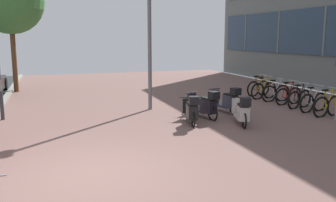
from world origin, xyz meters
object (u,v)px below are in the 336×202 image
(bicycle_rack_01, at_px, (313,102))
(street_tree, at_px, (10,1))
(bollard_far, at_px, (2,105))
(bicycle_rack_03, at_px, (288,96))
(bicycle_rack_00, at_px, (328,106))
(scooter_far, at_px, (191,110))
(bicycle_rack_04, at_px, (276,93))
(bicycle_rack_06, at_px, (258,88))
(scooter_extra, at_px, (227,101))
(scooter_mid, at_px, (242,111))
(lamp_post, at_px, (149,17))
(bicycle_rack_05, at_px, (264,90))
(bicycle_rack_02, at_px, (299,99))
(scooter_near, at_px, (205,105))

(bicycle_rack_01, bearing_deg, street_tree, 140.76)
(bollard_far, bearing_deg, bicycle_rack_03, -3.70)
(bicycle_rack_00, distance_m, scooter_far, 4.82)
(bicycle_rack_01, relative_size, bicycle_rack_04, 1.03)
(bicycle_rack_00, distance_m, bicycle_rack_06, 4.49)
(bicycle_rack_01, bearing_deg, scooter_extra, 164.58)
(scooter_mid, height_order, lamp_post, lamp_post)
(bicycle_rack_00, distance_m, bicycle_rack_05, 3.74)
(bicycle_rack_05, distance_m, scooter_far, 5.77)
(bicycle_rack_03, height_order, street_tree, street_tree)
(bicycle_rack_01, distance_m, scooter_mid, 3.56)
(scooter_extra, distance_m, lamp_post, 4.05)
(bicycle_rack_03, xyz_separation_m, street_tree, (-10.55, 7.07, 3.98))
(scooter_mid, bearing_deg, lamp_post, 121.65)
(bicycle_rack_00, relative_size, bicycle_rack_06, 1.02)
(scooter_far, bearing_deg, bicycle_rack_02, 12.32)
(bicycle_rack_05, relative_size, bicycle_rack_06, 1.06)
(scooter_extra, bearing_deg, bicycle_rack_02, -1.54)
(scooter_far, distance_m, lamp_post, 3.95)
(scooter_far, xyz_separation_m, bollard_far, (-5.60, 2.48, 0.04))
(bicycle_rack_05, distance_m, lamp_post, 6.13)
(bicycle_rack_00, relative_size, scooter_mid, 0.82)
(bicycle_rack_03, bearing_deg, scooter_near, -164.06)
(bicycle_rack_04, bearing_deg, scooter_near, -154.62)
(bicycle_rack_01, relative_size, scooter_far, 0.84)
(bicycle_rack_03, bearing_deg, lamp_post, 171.72)
(bicycle_rack_00, bearing_deg, bicycle_rack_06, 88.17)
(bicycle_rack_05, height_order, bicycle_rack_06, bicycle_rack_05)
(scooter_mid, xyz_separation_m, lamp_post, (-1.99, 3.22, 2.91))
(bicycle_rack_03, distance_m, street_tree, 13.30)
(street_tree, bearing_deg, bicycle_rack_01, -39.24)
(bicycle_rack_00, xyz_separation_m, bicycle_rack_02, (0.03, 1.50, -0.01))
(bicycle_rack_04, relative_size, bicycle_rack_06, 1.01)
(bicycle_rack_05, bearing_deg, scooter_extra, -143.25)
(bicycle_rack_03, xyz_separation_m, scooter_mid, (-3.49, -2.42, 0.08))
(bicycle_rack_03, relative_size, scooter_near, 0.76)
(scooter_far, height_order, lamp_post, lamp_post)
(bicycle_rack_05, distance_m, scooter_near, 4.80)
(scooter_near, xyz_separation_m, street_tree, (-6.40, 8.25, 3.89))
(bicycle_rack_02, xyz_separation_m, bicycle_rack_04, (-0.00, 1.50, 0.00))
(lamp_post, bearing_deg, bicycle_rack_06, 14.69)
(bicycle_rack_02, relative_size, lamp_post, 0.22)
(bicycle_rack_03, bearing_deg, scooter_mid, -145.25)
(scooter_far, bearing_deg, bicycle_rack_06, 39.34)
(bicycle_rack_04, bearing_deg, bicycle_rack_01, -89.67)
(scooter_near, relative_size, street_tree, 0.31)
(scooter_mid, bearing_deg, bicycle_rack_01, 15.09)
(scooter_near, distance_m, street_tree, 11.14)
(bicycle_rack_02, height_order, street_tree, street_tree)
(bollard_far, bearing_deg, bicycle_rack_05, 4.53)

